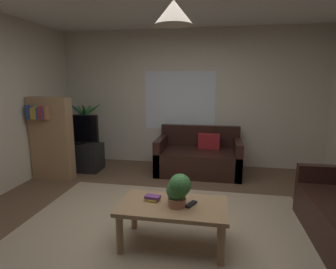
% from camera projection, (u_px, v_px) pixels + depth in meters
% --- Properties ---
extents(floor, '(5.12, 5.15, 0.02)m').
position_uv_depth(floor, '(163.00, 231.00, 3.10)').
color(floor, brown).
rests_on(floor, ground).
extents(rug, '(3.33, 2.83, 0.01)m').
position_uv_depth(rug, '(160.00, 240.00, 2.90)').
color(rug, tan).
rests_on(rug, ground).
extents(wall_back, '(5.24, 0.06, 2.63)m').
position_uv_depth(wall_back, '(189.00, 99.00, 5.35)').
color(wall_back, beige).
rests_on(wall_back, ground).
extents(window_pane, '(1.38, 0.01, 1.13)m').
position_uv_depth(window_pane, '(180.00, 101.00, 5.36)').
color(window_pane, white).
extents(couch_under_window, '(1.50, 0.88, 0.82)m').
position_uv_depth(couch_under_window, '(199.00, 158.00, 5.00)').
color(couch_under_window, black).
rests_on(couch_under_window, ground).
extents(coffee_table, '(1.09, 0.59, 0.44)m').
position_uv_depth(coffee_table, '(173.00, 211.00, 2.76)').
color(coffee_table, '#A87F56').
rests_on(coffee_table, ground).
extents(book_on_table_0, '(0.13, 0.13, 0.02)m').
position_uv_depth(book_on_table_0, '(153.00, 200.00, 2.83)').
color(book_on_table_0, gold).
rests_on(book_on_table_0, coffee_table).
extents(book_on_table_1, '(0.17, 0.11, 0.03)m').
position_uv_depth(book_on_table_1, '(153.00, 197.00, 2.83)').
color(book_on_table_1, '#72387F').
rests_on(book_on_table_1, coffee_table).
extents(remote_on_table_0, '(0.12, 0.17, 0.02)m').
position_uv_depth(remote_on_table_0, '(191.00, 204.00, 2.73)').
color(remote_on_table_0, black).
rests_on(remote_on_table_0, coffee_table).
extents(potted_plant_on_table, '(0.25, 0.24, 0.33)m').
position_uv_depth(potted_plant_on_table, '(178.00, 189.00, 2.69)').
color(potted_plant_on_table, '#B77051').
rests_on(potted_plant_on_table, coffee_table).
extents(tv_stand, '(0.90, 0.44, 0.50)m').
position_uv_depth(tv_stand, '(78.00, 157.00, 5.16)').
color(tv_stand, black).
rests_on(tv_stand, ground).
extents(tv, '(0.90, 0.16, 0.55)m').
position_uv_depth(tv, '(75.00, 129.00, 5.03)').
color(tv, black).
rests_on(tv, tv_stand).
extents(potted_palm_corner, '(0.70, 0.70, 1.33)m').
position_uv_depth(potted_palm_corner, '(86.00, 136.00, 5.63)').
color(potted_palm_corner, '#4C4C51').
rests_on(potted_palm_corner, ground).
extents(bookshelf_corner, '(0.70, 0.31, 1.40)m').
position_uv_depth(bookshelf_corner, '(51.00, 137.00, 4.61)').
color(bookshelf_corner, '#A87F56').
rests_on(bookshelf_corner, ground).
extents(pendant_lamp, '(0.35, 0.35, 0.48)m').
position_uv_depth(pendant_lamp, '(174.00, 12.00, 2.39)').
color(pendant_lamp, black).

